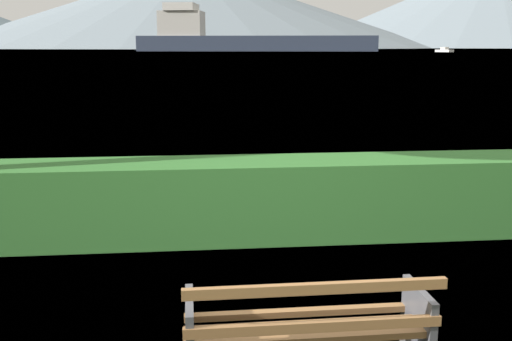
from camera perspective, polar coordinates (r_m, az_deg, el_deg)
The scene contains 6 objects.
water_surface at distance 311.18m, azimuth -5.94°, elevation 11.32°, with size 620.00×620.00×0.00m, color slate.
park_bench at distance 4.02m, azimuth 4.93°, elevation -15.12°, with size 1.59×0.59×0.87m.
hedge_row at distance 7.09m, azimuth -0.09°, elevation -2.71°, with size 10.70×0.86×0.92m, color #387A33.
cargo_ship_large at distance 237.30m, azimuth -1.68°, elevation 12.46°, with size 92.21×30.82×18.00m.
fishing_boat_near at distance 217.16m, azimuth 17.44°, elevation 10.83°, with size 4.04×7.61×1.69m.
distant_hills at distance 598.74m, azimuth 6.00°, elevation 15.17°, with size 850.47×458.82×85.38m.
Camera 1 is at (-0.70, -3.57, 2.24)m, focal length 42.16 mm.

